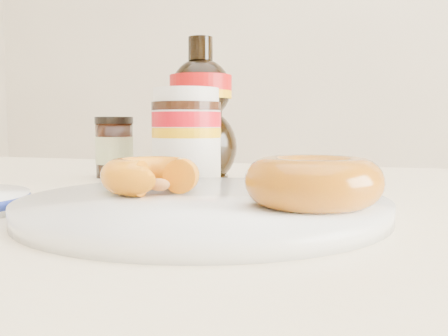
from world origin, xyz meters
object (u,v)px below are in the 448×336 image
(syrup_bottle, at_px, (201,110))
(donut_whole, at_px, (313,182))
(nutella_jar, at_px, (186,134))
(dark_jar, at_px, (114,148))
(dining_table, at_px, (171,274))
(plate, at_px, (204,205))
(donut_bitten, at_px, (151,175))

(syrup_bottle, bearing_deg, donut_whole, -52.41)
(nutella_jar, height_order, dark_jar, nutella_jar)
(dining_table, height_order, plate, plate)
(syrup_bottle, bearing_deg, dark_jar, 179.99)
(plate, bearing_deg, dining_table, 129.94)
(plate, distance_m, donut_whole, 0.10)
(donut_whole, relative_size, nutella_jar, 0.86)
(nutella_jar, bearing_deg, syrup_bottle, 94.62)
(nutella_jar, bearing_deg, plate, -62.03)
(dining_table, distance_m, plate, 0.15)
(donut_whole, distance_m, nutella_jar, 0.27)
(plate, xyz_separation_m, dark_jar, (-0.23, 0.23, 0.03))
(donut_whole, bearing_deg, nutella_jar, 134.40)
(plate, bearing_deg, donut_whole, -9.29)
(donut_whole, relative_size, syrup_bottle, 0.54)
(donut_whole, xyz_separation_m, syrup_bottle, (-0.19, 0.25, 0.06))
(plate, xyz_separation_m, nutella_jar, (-0.09, 0.17, 0.06))
(donut_whole, distance_m, dark_jar, 0.41)
(plate, relative_size, dark_jar, 3.53)
(donut_bitten, relative_size, nutella_jar, 0.73)
(plate, height_order, nutella_jar, nutella_jar)
(donut_bitten, distance_m, syrup_bottle, 0.23)
(donut_bitten, relative_size, syrup_bottle, 0.46)
(dining_table, relative_size, nutella_jar, 11.82)
(syrup_bottle, bearing_deg, plate, -67.26)
(dining_table, height_order, donut_whole, donut_whole)
(dining_table, bearing_deg, dark_jar, 137.28)
(donut_whole, height_order, dark_jar, dark_jar)
(plate, bearing_deg, donut_bitten, 169.21)
(donut_bitten, bearing_deg, dining_table, 102.01)
(plate, relative_size, donut_bitten, 3.47)
(dining_table, relative_size, donut_whole, 13.76)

